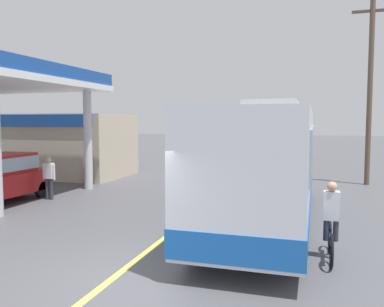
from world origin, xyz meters
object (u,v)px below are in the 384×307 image
(coach_bus_main, at_px, (268,164))
(cyclist_on_shoulder, at_px, (331,224))
(pedestrian_by_shop, at_px, (49,176))
(pedestrian_near_pump, at_px, (88,165))
(car_trailing_behind_bus, at_px, (287,150))
(minibus_opposing_lane, at_px, (238,142))

(coach_bus_main, height_order, cyclist_on_shoulder, coach_bus_main)
(cyclist_on_shoulder, bearing_deg, pedestrian_by_shop, 159.17)
(pedestrian_near_pump, xyz_separation_m, pedestrian_by_shop, (0.62, -3.77, 0.00))
(pedestrian_by_shop, relative_size, car_trailing_behind_bus, 0.40)
(coach_bus_main, distance_m, car_trailing_behind_bus, 16.09)
(minibus_opposing_lane, height_order, pedestrian_by_shop, minibus_opposing_lane)
(coach_bus_main, relative_size, car_trailing_behind_bus, 2.63)
(pedestrian_near_pump, relative_size, car_trailing_behind_bus, 0.40)
(cyclist_on_shoulder, distance_m, pedestrian_by_shop, 10.89)
(pedestrian_by_shop, bearing_deg, cyclist_on_shoulder, -20.83)
(minibus_opposing_lane, relative_size, pedestrian_near_pump, 3.69)
(cyclist_on_shoulder, height_order, pedestrian_near_pump, cyclist_on_shoulder)
(pedestrian_by_shop, bearing_deg, pedestrian_near_pump, 99.33)
(pedestrian_by_shop, bearing_deg, minibus_opposing_lane, 75.48)
(minibus_opposing_lane, xyz_separation_m, car_trailing_behind_bus, (3.66, -1.24, -0.46))
(coach_bus_main, height_order, pedestrian_near_pump, coach_bus_main)
(cyclist_on_shoulder, bearing_deg, coach_bus_main, 119.14)
(coach_bus_main, bearing_deg, cyclist_on_shoulder, -60.86)
(minibus_opposing_lane, xyz_separation_m, cyclist_on_shoulder, (5.89, -20.40, -0.69))
(cyclist_on_shoulder, height_order, car_trailing_behind_bus, car_trailing_behind_bus)
(coach_bus_main, xyz_separation_m, cyclist_on_shoulder, (1.73, -3.10, -0.94))
(minibus_opposing_lane, distance_m, cyclist_on_shoulder, 21.25)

